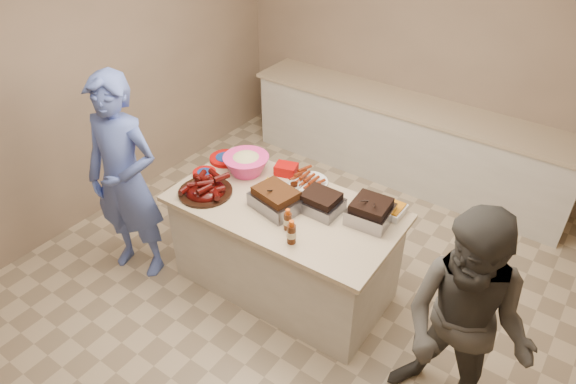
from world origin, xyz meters
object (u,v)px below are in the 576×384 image
Objects in this scene: rib_platter at (206,193)px; bbq_bottle_b at (288,229)px; roasting_pan at (369,221)px; coleslaw_bowl at (247,172)px; bbq_bottle_a at (291,242)px; plastic_cup at (245,158)px; mustard_bottle at (268,187)px; guest_blue at (143,263)px; island at (285,284)px.

bbq_bottle_b is (0.80, 0.02, 0.00)m from rib_platter.
bbq_bottle_b is (-0.44, -0.43, 0.00)m from roasting_pan.
bbq_bottle_a is (0.83, -0.52, 0.00)m from coleslaw_bowl.
bbq_bottle_a is 1.78× the size of plastic_cup.
mustard_bottle is at bearing 142.33° from bbq_bottle_b.
coleslaw_bowl is at bearing 33.50° from guest_blue.
plastic_cup is (-0.16, 0.17, 0.00)m from coleslaw_bowl.
bbq_bottle_a is at bearing -44.74° from bbq_bottle_b.
rib_platter is at bearing -165.09° from roasting_pan.
roasting_pan is at bearing 58.18° from bbq_bottle_a.
roasting_pan is 1.59× the size of bbq_bottle_a.
roasting_pan is at bearing 8.30° from guest_blue.
coleslaw_bowl is 2.22× the size of bbq_bottle_b.
bbq_bottle_b reaches higher than mustard_bottle.
bbq_bottle_a is at bearing -5.71° from rib_platter.
island is 1.08m from rib_platter.
plastic_cup is (-1.32, 0.15, 0.00)m from roasting_pan.
plastic_cup is at bearing 145.41° from bbq_bottle_a.
roasting_pan is at bearing 44.31° from bbq_bottle_b.
mustard_bottle is (-0.25, 0.13, 0.85)m from island.
mustard_bottle is at bearing -13.88° from coleslaw_bowl.
coleslaw_bowl is at bearing 166.12° from mustard_bottle.
coleslaw_bowl is at bearing 158.60° from island.
coleslaw_bowl is (-0.53, 0.20, 0.85)m from island.
mustard_bottle and plastic_cup have the same top height.
roasting_pan is (0.63, 0.22, 0.85)m from island.
rib_platter reaches higher than roasting_pan.
plastic_cup is (-0.99, 0.68, 0.00)m from bbq_bottle_a.
roasting_pan reaches higher than mustard_bottle.
roasting_pan is at bearing 5.87° from mustard_bottle.
rib_platter is 0.91m from bbq_bottle_a.
rib_platter is 0.80m from bbq_bottle_b.
coleslaw_bowl is at bearing 148.13° from bbq_bottle_a.
plastic_cup is at bearing 146.86° from bbq_bottle_b.
rib_platter is at bearing 13.37° from guest_blue.
plastic_cup is at bearing 97.89° from rib_platter.
island is at bearing -26.43° from mustard_bottle.
coleslaw_bowl reaches higher than bbq_bottle_b.
rib_platter is 1.08m from guest_blue.
rib_platter is at bearing -135.35° from mustard_bottle.
rib_platter and bbq_bottle_b have the same top height.
plastic_cup is (-0.08, 0.59, 0.00)m from rib_platter.
bbq_bottle_b is 1.63× the size of plastic_cup.
mustard_bottle is 0.06× the size of guest_blue.
coleslaw_bowl is 0.98m from bbq_bottle_a.
island is at bearing -27.50° from plastic_cup.
bbq_bottle_a reaches higher than guest_blue.
bbq_bottle_b is at bearing -50.20° from island.
guest_blue is (-0.67, -0.73, -0.85)m from coleslaw_bowl.
rib_platter is at bearing 174.29° from bbq_bottle_a.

